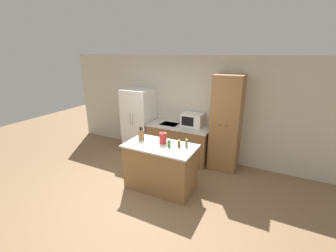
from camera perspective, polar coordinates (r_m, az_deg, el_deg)
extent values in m
plane|color=#846647|center=(4.49, -7.51, -18.22)|extent=(14.00, 14.00, 0.00)
cube|color=beige|center=(5.83, 4.90, 4.80)|extent=(7.20, 0.06, 2.60)
cube|color=white|center=(6.21, -7.34, 1.37)|extent=(0.76, 0.68, 1.72)
cylinder|color=silver|center=(5.92, -9.62, 1.79)|extent=(0.02, 0.02, 0.30)
cylinder|color=silver|center=(5.87, -8.99, 1.69)|extent=(0.02, 0.02, 0.30)
cube|color=olive|center=(5.80, 2.82, -4.26)|extent=(1.55, 0.67, 0.87)
cube|color=beige|center=(5.64, 2.89, -0.04)|extent=(1.59, 0.71, 0.03)
cube|color=#9EA0A3|center=(5.75, 0.36, 0.47)|extent=(0.44, 0.34, 0.01)
cube|color=olive|center=(5.29, 14.52, 0.59)|extent=(0.63, 0.57, 2.20)
sphere|color=black|center=(5.01, 12.96, 0.27)|extent=(0.02, 0.02, 0.02)
sphere|color=black|center=(4.98, 14.64, 0.02)|extent=(0.02, 0.02, 0.02)
cube|color=olive|center=(4.59, -1.93, -10.47)|extent=(1.34, 0.70, 0.90)
cube|color=beige|center=(4.38, -2.00, -5.10)|extent=(1.40, 0.76, 0.03)
cube|color=white|center=(5.59, 6.27, 1.62)|extent=(0.51, 0.37, 0.32)
cube|color=black|center=(5.44, 4.95, 1.18)|extent=(0.31, 0.01, 0.22)
cube|color=olive|center=(4.63, -6.79, -2.31)|extent=(0.10, 0.08, 0.20)
cylinder|color=black|center=(4.60, -7.16, -0.62)|extent=(0.02, 0.02, 0.08)
cylinder|color=black|center=(4.58, -7.00, -0.71)|extent=(0.02, 0.02, 0.07)
cylinder|color=black|center=(4.57, -6.83, -0.69)|extent=(0.02, 0.02, 0.08)
cylinder|color=black|center=(4.57, -6.56, -0.82)|extent=(0.02, 0.02, 0.06)
cylinder|color=#337033|center=(4.29, 0.27, -4.47)|extent=(0.06, 0.06, 0.13)
cylinder|color=silver|center=(4.26, 0.27, -3.52)|extent=(0.05, 0.05, 0.03)
cylinder|color=#563319|center=(4.29, 2.81, -4.58)|extent=(0.05, 0.05, 0.11)
cylinder|color=#E5DB4C|center=(4.26, 2.82, -3.71)|extent=(0.04, 0.04, 0.03)
cylinder|color=#337033|center=(4.28, 4.71, -4.52)|extent=(0.05, 0.05, 0.13)
cylinder|color=#E5DB4C|center=(4.25, 4.74, -3.51)|extent=(0.03, 0.03, 0.03)
cylinder|color=#B72D28|center=(4.43, -1.29, -3.08)|extent=(0.15, 0.15, 0.22)
sphere|color=#262628|center=(4.38, -1.30, -1.62)|extent=(0.02, 0.02, 0.02)
cylinder|color=red|center=(6.74, -11.27, -3.76)|extent=(0.14, 0.14, 0.32)
cylinder|color=black|center=(6.67, -11.37, -2.24)|extent=(0.06, 0.06, 0.06)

